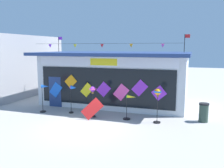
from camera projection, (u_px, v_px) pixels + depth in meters
ground_plane at (84, 127)px, 12.10m from camera, size 80.00×80.00×0.00m
kite_shop_building at (116, 77)px, 17.22m from camera, size 10.05×5.92×4.76m
wind_spinner_far_left at (44, 95)px, 14.73m from camera, size 0.67×0.37×1.70m
wind_spinner_left at (73, 92)px, 14.48m from camera, size 0.58×0.33×1.68m
wind_spinner_center_left at (93, 93)px, 13.69m from camera, size 0.31×0.31×1.77m
wind_spinner_center_right at (129, 106)px, 13.24m from camera, size 0.74×0.40×1.37m
wind_spinner_right at (158, 96)px, 12.58m from camera, size 0.37×0.37×1.84m
trash_bin at (204, 112)px, 12.89m from camera, size 0.52×0.52×1.01m
display_kite_on_ground at (92, 109)px, 13.23m from camera, size 1.24×0.33×1.24m
neighbour_building at (4, 65)px, 21.00m from camera, size 6.50×8.28×4.88m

